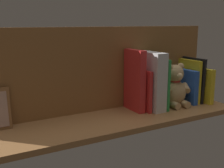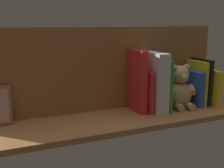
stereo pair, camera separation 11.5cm
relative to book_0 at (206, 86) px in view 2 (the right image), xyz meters
The scene contains 11 objects.
ground_plane 51.23cm from the book_0, ahead, with size 114.67×29.48×2.20cm, color #9E6B3D.
shelf_back_panel 52.26cm from the book_0, 11.35° to the right, with size 114.67×1.50×36.44cm, color #8F5E31.
book_0 is the anchor object (origin of this frame).
book_1 3.88cm from the book_0, 28.26° to the right, with size 1.32×15.02×21.43cm, color black.
book_2 5.43cm from the book_0, 19.71° to the right, with size 1.57×14.48×20.55cm, color yellow.
book_3 7.64cm from the book_0, 10.27° to the right, with size 2.66×15.17×16.12cm, color blue.
teddy_bear 16.13cm from the book_0, ahead, with size 16.04×13.36×19.84cm.
book_4 25.00cm from the book_0, ahead, with size 1.39×16.06×22.64cm, color green.
dictionary_thick_white 29.33cm from the book_0, ahead, with size 5.68×16.46×25.63cm, color silver.
book_5 33.33cm from the book_0, ahead, with size 1.65×14.66×18.03cm, color red.
book_6 36.73cm from the book_0, ahead, with size 3.08×13.00×26.79cm, color red.
Camera 2 is at (44.78, 103.24, 38.47)cm, focal length 46.37 mm.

